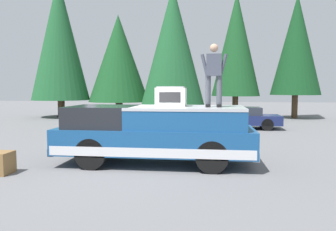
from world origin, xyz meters
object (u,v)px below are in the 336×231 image
(pickup_truck, at_px, (156,133))
(compressor_unit, at_px, (171,96))
(person_on_truck_bed, at_px, (214,74))
(parked_car_navy, at_px, (241,118))
(wooden_crate, at_px, (0,163))
(parked_car_maroon, at_px, (151,116))

(pickup_truck, bearing_deg, compressor_unit, -76.14)
(pickup_truck, relative_size, person_on_truck_bed, 3.28)
(parked_car_navy, xyz_separation_m, wooden_crate, (-10.37, 6.93, -0.30))
(pickup_truck, xyz_separation_m, parked_car_navy, (8.76, -3.21, -0.29))
(person_on_truck_bed, bearing_deg, pickup_truck, 82.40)
(pickup_truck, distance_m, parked_car_maroon, 9.50)
(compressor_unit, bearing_deg, wooden_crate, 112.40)
(compressor_unit, bearing_deg, parked_car_maroon, 13.47)
(pickup_truck, bearing_deg, wooden_crate, 113.33)
(compressor_unit, height_order, parked_car_maroon, compressor_unit)
(parked_car_navy, bearing_deg, person_on_truck_bed, 169.96)
(wooden_crate, bearing_deg, pickup_truck, -66.67)
(wooden_crate, bearing_deg, parked_car_maroon, -10.08)
(person_on_truck_bed, xyz_separation_m, wooden_crate, (-1.39, 5.34, -2.27))
(compressor_unit, height_order, parked_car_navy, compressor_unit)
(compressor_unit, height_order, person_on_truck_bed, person_on_truck_bed)
(person_on_truck_bed, xyz_separation_m, parked_car_navy, (8.98, -1.59, -1.97))
(person_on_truck_bed, relative_size, wooden_crate, 3.02)
(compressor_unit, bearing_deg, person_on_truck_bed, -105.19)
(compressor_unit, relative_size, parked_car_navy, 0.20)
(compressor_unit, xyz_separation_m, parked_car_maroon, (9.22, 2.21, -1.35))
(compressor_unit, relative_size, person_on_truck_bed, 0.50)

